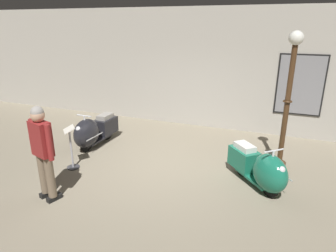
% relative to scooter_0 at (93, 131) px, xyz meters
% --- Properties ---
extents(ground_plane, '(60.00, 60.00, 0.00)m').
position_rel_scooter_0_xyz_m(ground_plane, '(2.09, -0.48, -0.44)').
color(ground_plane, gray).
extents(showroom_back_wall, '(18.00, 0.63, 3.55)m').
position_rel_scooter_0_xyz_m(showroom_back_wall, '(2.29, 2.76, 1.34)').
color(showroom_back_wall, '#ADA89E').
rests_on(showroom_back_wall, ground).
extents(scooter_0, '(0.53, 1.58, 0.96)m').
position_rel_scooter_0_xyz_m(scooter_0, '(0.00, 0.00, 0.00)').
color(scooter_0, black).
rests_on(scooter_0, ground).
extents(scooter_1, '(1.36, 1.44, 0.94)m').
position_rel_scooter_0_xyz_m(scooter_1, '(4.24, -0.58, -0.01)').
color(scooter_1, black).
rests_on(scooter_1, ground).
extents(lamppost, '(0.29, 0.29, 2.96)m').
position_rel_scooter_0_xyz_m(lamppost, '(4.58, 0.43, 1.19)').
color(lamppost, '#472D19').
rests_on(lamppost, ground).
extents(visitor_0, '(0.58, 0.37, 1.78)m').
position_rel_scooter_0_xyz_m(visitor_0, '(0.63, -2.34, 0.59)').
color(visitor_0, black).
rests_on(visitor_0, ground).
extents(info_stanchion, '(0.39, 0.38, 0.98)m').
position_rel_scooter_0_xyz_m(info_stanchion, '(0.25, -1.17, -0.03)').
color(info_stanchion, '#333338').
rests_on(info_stanchion, ground).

